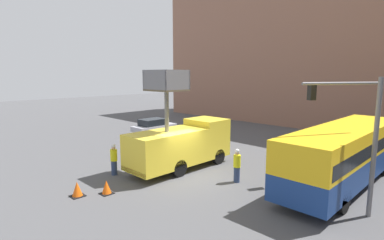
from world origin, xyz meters
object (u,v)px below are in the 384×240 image
Objects in this scene: city_bus at (345,151)px; traffic_cone_mid_road at (106,187)px; traffic_light_pole at (347,117)px; road_worker_directing at (237,166)px; utility_truck at (181,143)px; road_worker_near_truck at (114,159)px; traffic_cone_near_truck at (77,189)px; parked_car_curbside at (154,126)px.

traffic_cone_mid_road is at bearing 130.85° from city_bus.
city_bus is at bearing 50.66° from traffic_cone_mid_road.
road_worker_directing is (-4.71, -1.36, -2.91)m from traffic_light_pole.
traffic_light_pole is (8.48, 1.80, 2.25)m from utility_truck.
traffic_light_pole is 11.93m from road_worker_near_truck.
city_bus is at bearing 47.41° from road_worker_directing.
road_worker_directing is 7.91m from traffic_cone_near_truck.
traffic_cone_near_truck reaches higher than traffic_cone_mid_road.
parked_car_curbside is at bearing 165.50° from road_worker_directing.
traffic_light_pole is 8.43× the size of traffic_cone_mid_road.
traffic_light_pole is at bearing 22.45° from road_worker_directing.
road_worker_near_truck is 0.42× the size of parked_car_curbside.
traffic_light_pole reaches higher than road_worker_directing.
traffic_light_pole is at bearing 11.97° from utility_truck.
road_worker_near_truck is 2.57× the size of traffic_cone_near_truck.
utility_truck reaches higher than parked_car_curbside.
road_worker_directing is at bearing 58.42° from traffic_cone_near_truck.
road_worker_near_truck is at bearing -117.29° from utility_truck.
city_bus is 6.06× the size of road_worker_near_truck.
traffic_cone_near_truck is at bearing -51.18° from parked_car_curbside.
road_worker_near_truck reaches higher than traffic_cone_mid_road.
traffic_cone_mid_road is (-7.51, -9.16, -1.47)m from city_bus.
city_bus is at bearing 51.39° from traffic_cone_near_truck.
traffic_cone_near_truck is at bearing -115.25° from road_worker_directing.
parked_car_curbside is (-13.74, 5.23, -0.19)m from road_worker_directing.
utility_truck reaches higher than traffic_light_pole.
traffic_cone_mid_road is 0.15× the size of parked_car_curbside.
city_bus is 3.05m from traffic_light_pole.
city_bus reaches higher than road_worker_near_truck.
traffic_cone_mid_road is (-8.15, -6.97, -3.50)m from traffic_light_pole.
utility_truck is at bearing 96.96° from road_worker_near_truck.
traffic_light_pole is at bearing 61.47° from road_worker_near_truck.
traffic_cone_mid_road is at bearing -115.19° from road_worker_directing.
traffic_cone_near_truck is at bearing -137.57° from traffic_light_pole.
city_bus is 11.93m from traffic_cone_mid_road.
traffic_light_pole reaches higher than road_worker_near_truck.
city_bus is at bearing -5.40° from parked_car_curbside.
road_worker_directing is 0.42× the size of parked_car_curbside.
traffic_light_pole is 3.08× the size of road_worker_near_truck.
road_worker_near_truck is at bearing -152.78° from traffic_light_pole.
traffic_cone_mid_road is (0.69, 1.11, -0.02)m from traffic_cone_near_truck.
road_worker_near_truck is 3.19m from traffic_cone_near_truck.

